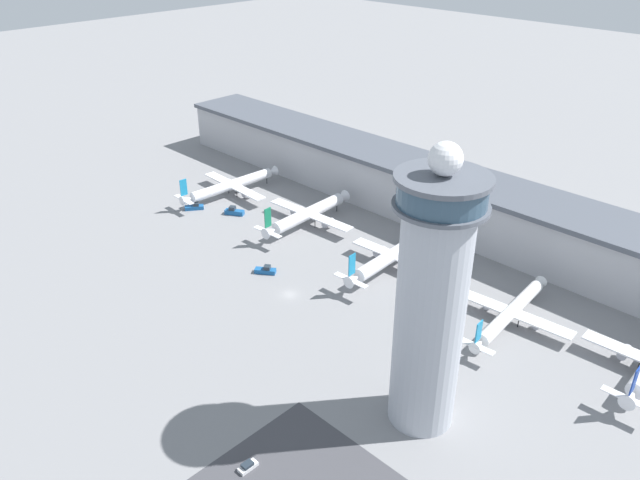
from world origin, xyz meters
The scene contains 11 objects.
ground_plane centered at (0.00, 0.00, 0.00)m, with size 1000.00×1000.00×0.00m, color gray.
terminal_building centered at (0.00, 70.00, 9.88)m, with size 250.93×25.00×19.56m.
control_tower centered at (56.16, -12.88, 30.44)m, with size 18.17×18.17×63.48m.
airplane_gate_alpha centered at (-67.49, 32.40, 4.32)m, with size 34.85×44.47×12.55m.
airplane_gate_bravo centered at (-27.86, 35.12, 4.56)m, with size 35.92×41.61×13.49m.
airplane_gate_charlie centered at (11.83, 32.58, 4.71)m, with size 30.32×42.97×13.45m.
airplane_gate_delta centered at (52.79, 31.76, 3.77)m, with size 33.74×41.19×11.17m.
service_truck_catering centered at (-53.56, 22.21, 1.08)m, with size 7.26×5.58×3.11m.
service_truck_fuel centered at (-67.47, 14.58, 0.89)m, with size 5.94×7.08×2.58m.
service_truck_baggage centered at (-14.08, 3.05, 0.90)m, with size 6.60×5.59×2.60m.
car_silver_sedan centered at (40.58, -49.22, 0.57)m, with size 1.88×4.18×1.47m.
Camera 1 is at (112.96, -102.07, 99.59)m, focal length 35.00 mm.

